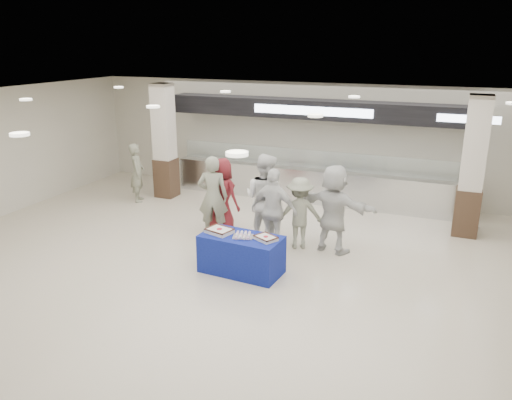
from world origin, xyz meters
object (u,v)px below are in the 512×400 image
at_px(display_table, 241,254).
at_px(soldier_b, 299,213).
at_px(cupcake_tray, 243,235).
at_px(civilian_maroon, 222,196).
at_px(soldier_a, 213,197).
at_px(sheet_cake_left, 219,230).
at_px(soldier_bg, 137,173).
at_px(chef_tall, 265,199).
at_px(sheet_cake_right, 266,238).
at_px(chef_short, 274,210).
at_px(civilian_white, 334,209).

xyz_separation_m(display_table, soldier_b, (0.65, 1.61, 0.41)).
distance_m(cupcake_tray, civilian_maroon, 2.28).
height_order(soldier_a, soldier_b, soldier_a).
distance_m(sheet_cake_left, soldier_bg, 5.07).
height_order(sheet_cake_left, soldier_bg, soldier_bg).
bearing_deg(chef_tall, display_table, 107.24).
distance_m(sheet_cake_left, soldier_a, 1.78).
xyz_separation_m(cupcake_tray, chef_tall, (-0.20, 1.67, 0.22)).
distance_m(civilian_maroon, soldier_a, 0.31).
bearing_deg(soldier_a, display_table, 114.41).
relative_size(chef_tall, soldier_bg, 1.23).
bearing_deg(chef_tall, sheet_cake_right, 123.63).
bearing_deg(soldier_bg, sheet_cake_right, -150.81).
height_order(chef_tall, chef_short, chef_tall).
bearing_deg(civilian_maroon, civilian_white, -170.08).
xyz_separation_m(cupcake_tray, soldier_a, (-1.42, 1.55, 0.16)).
xyz_separation_m(civilian_maroon, civilian_white, (2.67, -0.14, 0.06)).
bearing_deg(chef_tall, soldier_b, -170.72).
bearing_deg(cupcake_tray, sheet_cake_left, 176.77).
bearing_deg(civilian_white, soldier_b, 19.97).
xyz_separation_m(chef_short, soldier_b, (0.45, 0.36, -0.11)).
xyz_separation_m(sheet_cake_right, soldier_a, (-1.87, 1.52, 0.14)).
distance_m(sheet_cake_right, cupcake_tray, 0.45).
bearing_deg(civilian_maroon, chef_short, 172.06).
bearing_deg(soldier_bg, soldier_b, -135.09).
xyz_separation_m(soldier_b, civilian_white, (0.73, 0.07, 0.17)).
distance_m(chef_short, soldier_b, 0.59).
distance_m(soldier_a, soldier_b, 2.03).
relative_size(civilian_maroon, soldier_bg, 1.08).
height_order(sheet_cake_right, civilian_maroon, civilian_maroon).
xyz_separation_m(cupcake_tray, soldier_b, (0.60, 1.64, 0.00)).
height_order(civilian_white, soldier_bg, civilian_white).
height_order(civilian_maroon, soldier_b, civilian_maroon).
relative_size(display_table, civilian_white, 0.82).
xyz_separation_m(sheet_cake_left, chef_short, (0.66, 1.25, 0.10)).
bearing_deg(sheet_cake_left, chef_short, 62.05).
distance_m(soldier_a, chef_short, 1.60).
xyz_separation_m(chef_tall, soldier_b, (0.81, -0.04, -0.22)).
height_order(soldier_a, chef_short, soldier_a).
xyz_separation_m(soldier_a, soldier_b, (2.02, 0.08, -0.15)).
bearing_deg(display_table, soldier_b, 72.21).
distance_m(display_table, soldier_a, 2.12).
relative_size(display_table, soldier_b, 0.99).
distance_m(soldier_b, soldier_bg, 5.35).
xyz_separation_m(chef_short, soldier_bg, (-4.70, 1.82, -0.08)).
height_order(chef_short, civilian_white, civilian_white).
relative_size(chef_tall, chef_short, 1.12).
distance_m(sheet_cake_left, chef_tall, 1.69).
distance_m(cupcake_tray, soldier_a, 2.11).
relative_size(soldier_b, soldier_bg, 0.96).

